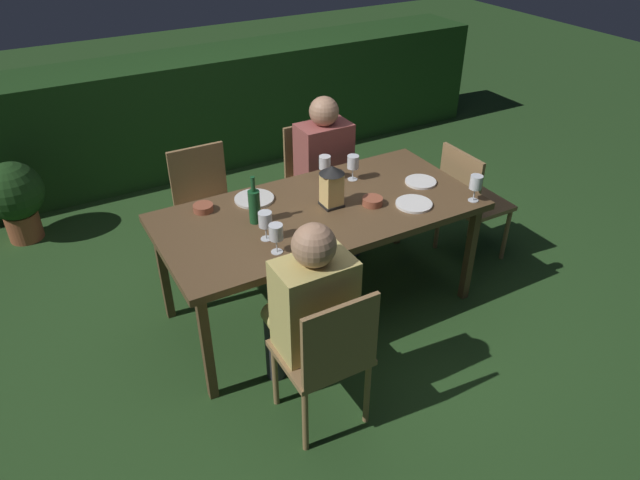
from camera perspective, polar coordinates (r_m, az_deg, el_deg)
The scene contains 22 objects.
ground_plane at distance 3.92m, azimuth 0.00°, elevation -6.45°, with size 16.00×16.00×0.00m, color #26471E.
dining_table at distance 3.52m, azimuth 0.00°, elevation 2.35°, with size 1.94×0.93×0.75m.
chair_head_far at distance 4.28m, azimuth 14.44°, elevation 3.92°, with size 0.40×0.42×0.87m.
chair_side_right_b at distance 4.46m, azimuth -0.48°, elevation 6.30°, with size 0.42×0.40×0.87m.
person_in_rust at distance 4.24m, azimuth 0.80°, elevation 7.10°, with size 0.38×0.47×1.15m.
chair_side_left_a at distance 2.88m, azimuth 0.75°, elevation -11.11°, with size 0.42×0.40×0.87m.
person_in_mustard at distance 2.91m, azimuth -1.17°, elevation -6.62°, with size 0.38×0.47×1.15m.
chair_side_right_a at distance 4.16m, azimuth -11.10°, elevation 3.54°, with size 0.42×0.40×0.87m.
lantern_centerpiece at distance 3.46m, azimuth 1.14°, elevation 5.55°, with size 0.15×0.15×0.27m.
green_bottle_on_table at distance 3.33m, azimuth -6.46°, elevation 3.39°, with size 0.07×0.07×0.29m.
wine_glass_a at distance 3.65m, azimuth 15.06°, elevation 5.37°, with size 0.08×0.08×0.17m.
wine_glass_b at distance 3.78m, azimuth 3.26°, elevation 7.54°, with size 0.08×0.08×0.17m.
wine_glass_c at distance 3.04m, azimuth -4.34°, elevation 0.64°, with size 0.08×0.08×0.17m.
wine_glass_d at distance 3.77m, azimuth 0.48°, elevation 7.51°, with size 0.08×0.08×0.17m.
wine_glass_e at distance 3.16m, azimuth -5.39°, elevation 1.89°, with size 0.08×0.08×0.17m.
plate_a at distance 3.84m, azimuth 9.85°, elevation 5.66°, with size 0.20×0.20×0.01m, color white.
plate_b at distance 3.57m, azimuth 9.20°, elevation 3.52°, with size 0.22×0.22×0.01m, color white.
plate_c at distance 3.61m, azimuth -6.47°, elevation 4.05°, with size 0.24×0.24×0.01m, color silver.
bowl_olives at distance 3.54m, azimuth 5.18°, elevation 3.84°, with size 0.12×0.12×0.05m.
bowl_bread at distance 3.53m, azimuth -11.40°, elevation 3.14°, with size 0.12×0.12×0.04m.
hedge_backdrop at distance 5.74m, azimuth -12.84°, elevation 12.13°, with size 6.14×0.66×1.04m, color #1E4219.
potted_plant_by_hedge at distance 4.98m, azimuth -27.81°, elevation 3.83°, with size 0.45×0.45×0.64m.
Camera 1 is at (-1.48, -2.64, 2.49)m, focal length 32.59 mm.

